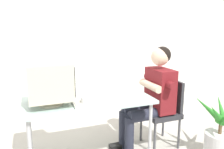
% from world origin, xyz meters
% --- Properties ---
extents(wall_back, '(8.00, 0.10, 3.00)m').
position_xyz_m(wall_back, '(0.30, 1.40, 1.50)').
color(wall_back, silver).
rests_on(wall_back, ground_plane).
extents(desk, '(1.37, 0.64, 0.74)m').
position_xyz_m(desk, '(0.00, 0.00, 0.68)').
color(desk, '#B7B7BC').
rests_on(desk, ground_plane).
extents(crt_monitor, '(0.42, 0.40, 0.43)m').
position_xyz_m(crt_monitor, '(-0.39, -0.04, 0.98)').
color(crt_monitor, beige).
rests_on(crt_monitor, desk).
extents(keyboard, '(0.18, 0.47, 0.03)m').
position_xyz_m(keyboard, '(-0.11, -0.04, 0.75)').
color(keyboard, silver).
rests_on(keyboard, desk).
extents(office_chair, '(0.41, 0.41, 0.85)m').
position_xyz_m(office_chair, '(1.00, 0.03, 0.49)').
color(office_chair, '#4C4C51').
rests_on(office_chair, ground_plane).
extents(person_seated, '(0.74, 0.60, 1.28)m').
position_xyz_m(person_seated, '(0.81, 0.03, 0.70)').
color(person_seated, maroon).
rests_on(person_seated, ground_plane).
extents(potted_plant, '(0.70, 0.74, 0.76)m').
position_xyz_m(potted_plant, '(1.43, -0.46, 0.31)').
color(potted_plant, silver).
rests_on(potted_plant, ground_plane).
extents(desk_mug, '(0.08, 0.09, 0.09)m').
position_xyz_m(desk_mug, '(-0.08, -0.18, 0.78)').
color(desk_mug, white).
rests_on(desk_mug, desk).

